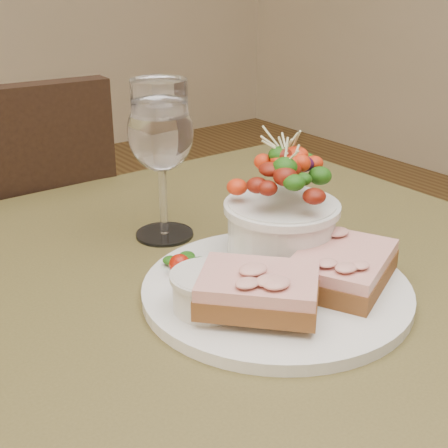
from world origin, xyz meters
TOP-DOWN VIEW (x-y plane):
  - cafe_table at (0.00, 0.00)m, footprint 0.80×0.80m
  - dinner_plate at (0.04, -0.03)m, footprint 0.27×0.27m
  - sandwich_front at (0.09, -0.07)m, footprint 0.14×0.13m
  - sandwich_back at (-0.01, -0.06)m, footprint 0.13×0.13m
  - ramekin at (-0.04, -0.03)m, footprint 0.07×0.07m
  - salad_bowl at (0.08, 0.02)m, footprint 0.12×0.12m
  - garnish at (-0.02, 0.05)m, footprint 0.05×0.04m
  - wine_glass at (0.02, 0.16)m, footprint 0.08×0.08m

SIDE VIEW (x-z plane):
  - cafe_table at x=0.00m, z-range 0.27..1.02m
  - dinner_plate at x=0.04m, z-range 0.75..0.76m
  - garnish at x=-0.02m, z-range 0.76..0.78m
  - sandwich_front at x=0.09m, z-range 0.76..0.79m
  - ramekin at x=-0.04m, z-range 0.76..0.80m
  - sandwich_back at x=-0.01m, z-range 0.77..0.80m
  - salad_bowl at x=0.08m, z-range 0.76..0.88m
  - wine_glass at x=0.02m, z-range 0.79..0.96m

